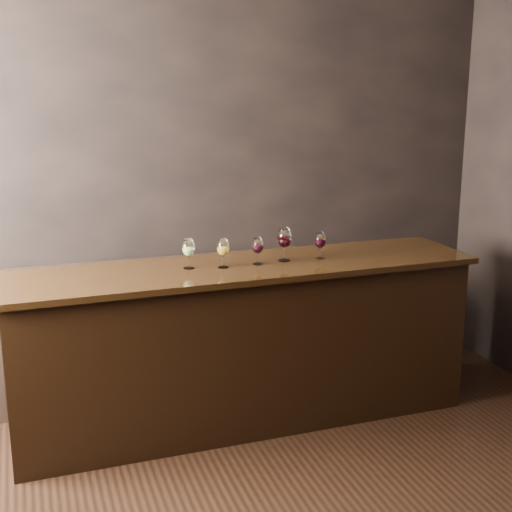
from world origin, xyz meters
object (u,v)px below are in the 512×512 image
object	(u,v)px
glass_red_b	(284,239)
glass_red_c	(320,241)
glass_amber	(223,248)
back_bar_shelf	(133,330)
bar_counter	(244,347)
glass_red_a	(258,246)
glass_white	(188,249)

from	to	relation	value
glass_red_b	glass_red_c	xyz separation A→B (m)	(0.24, -0.02, -0.03)
glass_amber	back_bar_shelf	bearing A→B (deg)	125.66
bar_counter	glass_red_b	bearing A→B (deg)	3.19
back_bar_shelf	glass_red_a	distance (m)	1.18
bar_counter	glass_red_a	bearing A→B (deg)	-5.63
bar_counter	back_bar_shelf	size ratio (longest dim) A/B	1.12
glass_amber	glass_red_c	xyz separation A→B (m)	(0.65, 0.02, -0.01)
glass_white	glass_red_a	xyz separation A→B (m)	(0.43, -0.04, -0.01)
back_bar_shelf	glass_red_b	bearing A→B (deg)	-34.94
bar_counter	back_bar_shelf	xyz separation A→B (m)	(-0.60, 0.64, -0.04)
glass_amber	glass_red_b	xyz separation A→B (m)	(0.41, 0.04, 0.02)
glass_amber	glass_red_a	bearing A→B (deg)	2.84
glass_red_c	glass_red_a	bearing A→B (deg)	-178.49
glass_red_a	glass_red_b	xyz separation A→B (m)	(0.19, 0.03, 0.03)
glass_white	glass_amber	distance (m)	0.21
glass_red_c	glass_white	bearing A→B (deg)	178.19
glass_white	glass_red_a	bearing A→B (deg)	-5.07
glass_white	glass_red_c	bearing A→B (deg)	-1.81
glass_amber	glass_red_c	size ratio (longest dim) A/B	1.06
back_bar_shelf	glass_red_a	world-z (taller)	glass_red_a
bar_counter	back_bar_shelf	bearing A→B (deg)	132.39
glass_white	glass_red_b	distance (m)	0.62
glass_white	bar_counter	bearing A→B (deg)	-5.21
glass_white	glass_amber	bearing A→B (deg)	-13.66
glass_white	glass_red_b	world-z (taller)	glass_red_b
bar_counter	glass_red_c	distance (m)	0.83
back_bar_shelf	glass_red_b	xyz separation A→B (m)	(0.88, -0.62, 0.72)
glass_red_a	bar_counter	bearing A→B (deg)	175.43
back_bar_shelf	glass_red_c	distance (m)	1.46
back_bar_shelf	glass_red_b	distance (m)	1.30
bar_counter	glass_red_a	xyz separation A→B (m)	(0.09, -0.01, 0.65)
glass_amber	glass_red_c	world-z (taller)	glass_amber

